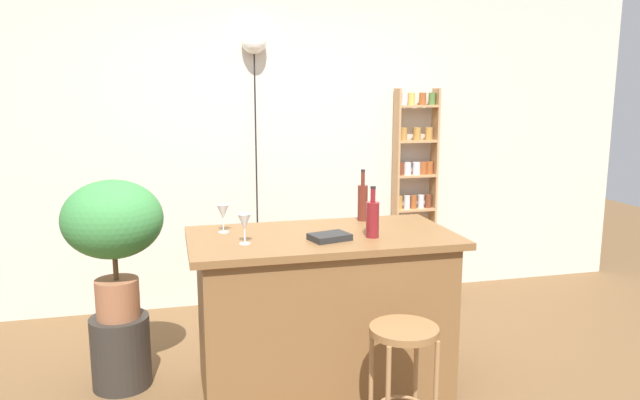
{
  "coord_description": "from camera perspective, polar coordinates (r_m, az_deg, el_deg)",
  "views": [
    {
      "loc": [
        -0.83,
        -2.96,
        1.76
      ],
      "look_at": [
        0.05,
        0.55,
        1.09
      ],
      "focal_mm": 34.06,
      "sensor_mm": 36.0,
      "label": 1
    }
  ],
  "objects": [
    {
      "name": "spice_shelf",
      "position": [
        5.25,
        8.89,
        1.14
      ],
      "size": [
        0.37,
        0.14,
        1.76
      ],
      "color": "tan",
      "rests_on": "ground"
    },
    {
      "name": "bottle_olive_oil",
      "position": [
        3.8,
        4.03,
        -0.13
      ],
      "size": [
        0.06,
        0.06,
        0.32
      ],
      "color": "#5B2319",
      "rests_on": "kitchen_counter"
    },
    {
      "name": "potted_plant",
      "position": [
        3.68,
        -18.87,
        -2.44
      ],
      "size": [
        0.57,
        0.51,
        0.82
      ],
      "color": "#935B3D",
      "rests_on": "plant_stool"
    },
    {
      "name": "kitchen_counter",
      "position": [
        3.6,
        0.2,
        -10.49
      ],
      "size": [
        1.51,
        0.8,
        0.94
      ],
      "color": "brown",
      "rests_on": "ground"
    },
    {
      "name": "wine_glass_left",
      "position": [
        3.52,
        -9.11,
        -1.17
      ],
      "size": [
        0.07,
        0.07,
        0.16
      ],
      "color": "silver",
      "rests_on": "kitchen_counter"
    },
    {
      "name": "bar_stool",
      "position": [
        3.07,
        7.83,
        -14.5
      ],
      "size": [
        0.34,
        0.34,
        0.63
      ],
      "color": "#997047",
      "rests_on": "ground"
    },
    {
      "name": "plant_stool",
      "position": [
        3.91,
        -18.2,
        -13.36
      ],
      "size": [
        0.35,
        0.35,
        0.43
      ],
      "primitive_type": "cylinder",
      "color": "#2D2823",
      "rests_on": "ground"
    },
    {
      "name": "bottle_soda_blue",
      "position": [
        3.38,
        4.97,
        -1.71
      ],
      "size": [
        0.07,
        0.07,
        0.29
      ],
      "color": "maroon",
      "rests_on": "kitchen_counter"
    },
    {
      "name": "back_wall",
      "position": [
        4.99,
        -4.51,
        6.29
      ],
      "size": [
        6.4,
        0.1,
        2.8
      ],
      "primitive_type": "cube",
      "color": "beige",
      "rests_on": "ground"
    },
    {
      "name": "cookbook",
      "position": [
        3.33,
        0.91,
        -3.49
      ],
      "size": [
        0.24,
        0.2,
        0.03
      ],
      "primitive_type": "cube",
      "rotation": [
        0.0,
        0.0,
        0.27
      ],
      "color": "black",
      "rests_on": "kitchen_counter"
    },
    {
      "name": "pendant_globe_light",
      "position": [
        4.85,
        -6.22,
        14.1
      ],
      "size": [
        0.19,
        0.19,
        2.21
      ],
      "color": "black",
      "rests_on": "ground"
    },
    {
      "name": "wine_glass_center",
      "position": [
        3.25,
        -7.12,
        -2.12
      ],
      "size": [
        0.07,
        0.07,
        0.16
      ],
      "color": "silver",
      "rests_on": "kitchen_counter"
    }
  ]
}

